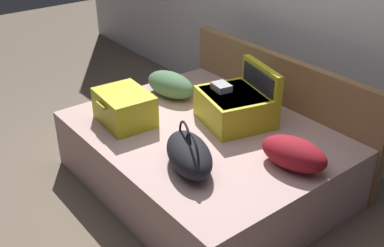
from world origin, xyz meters
TOP-DOWN VIEW (x-y plane):
  - ground_plane at (0.00, 0.00)m, footprint 12.00×12.00m
  - bed at (0.00, 0.40)m, footprint 2.00×1.57m
  - headboard at (0.00, 1.22)m, footprint 2.04×0.08m
  - hard_case_large at (0.04, 0.69)m, footprint 0.63×0.61m
  - hard_case_medium at (-0.49, -0.00)m, footprint 0.48×0.40m
  - duffel_bag at (0.33, -0.00)m, footprint 0.60×0.45m
  - pillow_near_headboard at (-0.66, 0.56)m, footprint 0.53×0.33m
  - pillow_center_head at (0.74, 0.56)m, footprint 0.51×0.35m

SIDE VIEW (x-z plane):
  - ground_plane at x=0.00m, z-range 0.00..0.00m
  - bed at x=0.00m, z-range 0.00..0.49m
  - headboard at x=0.00m, z-range 0.00..0.90m
  - pillow_center_head at x=0.74m, z-range 0.49..0.69m
  - pillow_near_headboard at x=-0.66m, z-range 0.49..0.70m
  - duffel_bag at x=0.33m, z-range 0.45..0.75m
  - hard_case_medium at x=-0.49m, z-range 0.49..0.75m
  - hard_case_large at x=0.04m, z-range 0.42..0.86m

